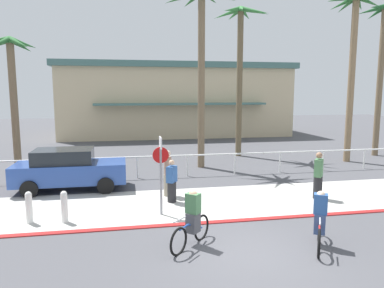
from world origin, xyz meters
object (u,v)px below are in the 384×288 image
at_px(pedestrian_1, 318,177).
at_px(palm_tree_1, 11,71).
at_px(palm_tree_2, 201,34).
at_px(palm_tree_4, 353,40).
at_px(pedestrian_2, 172,183).
at_px(palm_tree_5, 383,46).
at_px(stop_sign_bike_lane, 161,164).
at_px(bollard_3, 29,207).
at_px(cyclist_blue_1, 192,220).
at_px(cyclist_red_0, 320,221).
at_px(pedestrian_0, 168,175).
at_px(palm_tree_3, 241,49).
at_px(bollard_0, 64,206).
at_px(car_blue_1, 69,169).

bearing_deg(pedestrian_1, palm_tree_1, 149.38).
xyz_separation_m(palm_tree_2, palm_tree_4, (8.63, 0.07, -0.04)).
relative_size(palm_tree_1, pedestrian_2, 4.24).
relative_size(palm_tree_4, pedestrian_1, 5.22).
bearing_deg(palm_tree_5, pedestrian_1, -136.83).
bearing_deg(stop_sign_bike_lane, palm_tree_1, 128.87).
bearing_deg(bollard_3, palm_tree_2, 46.51).
bearing_deg(cyclist_blue_1, cyclist_red_0, -11.81).
height_order(pedestrian_0, pedestrian_2, pedestrian_0).
relative_size(bollard_3, palm_tree_1, 0.15).
xyz_separation_m(palm_tree_3, cyclist_red_0, (-2.21, -13.45, -5.88)).
xyz_separation_m(palm_tree_4, pedestrian_2, (-10.98, -6.01, -6.11)).
distance_m(bollard_0, cyclist_red_0, 7.39).
relative_size(bollard_3, pedestrian_2, 0.64).
bearing_deg(stop_sign_bike_lane, cyclist_blue_1, -77.97).
relative_size(palm_tree_5, car_blue_1, 2.09).
relative_size(palm_tree_2, pedestrian_1, 5.13).
relative_size(cyclist_blue_1, pedestrian_2, 0.95).
bearing_deg(pedestrian_0, cyclist_blue_1, -89.25).
distance_m(bollard_3, palm_tree_1, 9.57).
height_order(palm_tree_2, pedestrian_1, palm_tree_2).
height_order(bollard_0, pedestrian_1, pedestrian_1).
bearing_deg(bollard_3, palm_tree_3, 45.82).
distance_m(bollard_3, pedestrian_1, 9.98).
xyz_separation_m(palm_tree_1, cyclist_blue_1, (7.04, -10.60, -4.29)).
relative_size(palm_tree_1, palm_tree_2, 0.73).
bearing_deg(pedestrian_2, palm_tree_3, 58.70).
relative_size(car_blue_1, cyclist_blue_1, 2.93).
xyz_separation_m(bollard_0, cyclist_blue_1, (3.52, -2.37, 0.18)).
relative_size(pedestrian_0, pedestrian_1, 1.00).
height_order(palm_tree_1, pedestrian_2, palm_tree_1).
xyz_separation_m(car_blue_1, pedestrian_1, (9.28, -3.06, -0.04)).
xyz_separation_m(bollard_0, palm_tree_5, (17.46, 8.89, 6.20)).
bearing_deg(palm_tree_3, palm_tree_1, -170.07).
xyz_separation_m(palm_tree_1, pedestrian_1, (12.43, -7.36, -4.16)).
bearing_deg(palm_tree_4, bollard_3, -154.70).
bearing_deg(palm_tree_5, palm_tree_3, 169.91).
bearing_deg(pedestrian_0, car_blue_1, 156.73).
bearing_deg(cyclist_blue_1, pedestrian_2, 90.32).
distance_m(palm_tree_4, cyclist_red_0, 14.43).
xyz_separation_m(pedestrian_0, pedestrian_2, (0.04, -0.83, -0.11)).
bearing_deg(car_blue_1, pedestrian_0, -23.27).
xyz_separation_m(bollard_0, palm_tree_1, (-3.52, 8.23, 4.47)).
bearing_deg(stop_sign_bike_lane, palm_tree_3, 59.81).
bearing_deg(car_blue_1, pedestrian_1, -18.25).
height_order(palm_tree_3, pedestrian_2, palm_tree_3).
bearing_deg(palm_tree_1, car_blue_1, -53.77).
xyz_separation_m(palm_tree_5, pedestrian_2, (-13.97, -7.44, -6.00)).
xyz_separation_m(bollard_3, palm_tree_3, (9.98, 10.27, 6.06)).
xyz_separation_m(palm_tree_3, palm_tree_5, (8.52, -1.52, 0.14)).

